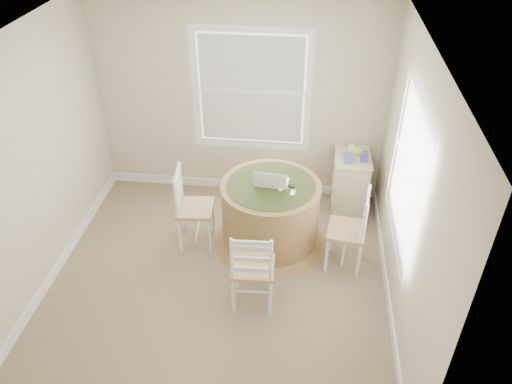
# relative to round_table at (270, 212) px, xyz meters

# --- Properties ---
(room) EXTENTS (3.64, 3.64, 2.64)m
(room) POSITION_rel_round_table_xyz_m (-0.32, -0.56, 0.86)
(room) COLOR #857354
(room) RESTS_ON ground
(round_table) EXTENTS (1.31, 1.31, 0.81)m
(round_table) POSITION_rel_round_table_xyz_m (0.00, 0.00, 0.00)
(round_table) COLOR olive
(round_table) RESTS_ON ground
(chair_left) EXTENTS (0.44, 0.45, 0.95)m
(chair_left) POSITION_rel_round_table_xyz_m (-0.86, -0.08, 0.04)
(chair_left) COLOR white
(chair_left) RESTS_ON ground
(chair_near) EXTENTS (0.44, 0.42, 0.95)m
(chair_near) POSITION_rel_round_table_xyz_m (-0.09, -0.96, 0.04)
(chair_near) COLOR white
(chair_near) RESTS_ON ground
(chair_right) EXTENTS (0.45, 0.47, 0.95)m
(chair_right) POSITION_rel_round_table_xyz_m (0.85, -0.27, 0.04)
(chair_right) COLOR white
(chair_right) RESTS_ON ground
(laptop) EXTENTS (0.38, 0.34, 0.25)m
(laptop) POSITION_rel_round_table_xyz_m (0.01, 0.02, 0.40)
(laptop) COLOR white
(laptop) RESTS_ON round_table
(mouse) EXTENTS (0.07, 0.11, 0.04)m
(mouse) POSITION_rel_round_table_xyz_m (0.11, -0.06, 0.38)
(mouse) COLOR white
(mouse) RESTS_ON round_table
(phone) EXTENTS (0.05, 0.09, 0.02)m
(phone) POSITION_rel_round_table_xyz_m (0.25, -0.12, 0.37)
(phone) COLOR #B7BABF
(phone) RESTS_ON round_table
(keys) EXTENTS (0.07, 0.06, 0.02)m
(keys) POSITION_rel_round_table_xyz_m (0.23, -0.00, 0.37)
(keys) COLOR black
(keys) RESTS_ON round_table
(corner_chest) EXTENTS (0.44, 0.59, 0.77)m
(corner_chest) POSITION_rel_round_table_xyz_m (0.94, 0.77, -0.05)
(corner_chest) COLOR #C6BA94
(corner_chest) RESTS_ON ground
(tissue_box) EXTENTS (0.12, 0.12, 0.10)m
(tissue_box) POSITION_rel_round_table_xyz_m (0.87, 0.66, 0.38)
(tissue_box) COLOR #5363BF
(tissue_box) RESTS_ON corner_chest
(box_yellow) EXTENTS (0.15, 0.10, 0.06)m
(box_yellow) POSITION_rel_round_table_xyz_m (0.97, 0.84, 0.36)
(box_yellow) COLOR #DDEA52
(box_yellow) RESTS_ON corner_chest
(box_blue) EXTENTS (0.08, 0.08, 0.12)m
(box_blue) POSITION_rel_round_table_xyz_m (1.06, 0.70, 0.39)
(box_blue) COLOR #374DA5
(box_blue) RESTS_ON corner_chest
(cup_cream) EXTENTS (0.07, 0.07, 0.09)m
(cup_cream) POSITION_rel_round_table_xyz_m (0.91, 0.91, 0.38)
(cup_cream) COLOR beige
(cup_cream) RESTS_ON corner_chest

